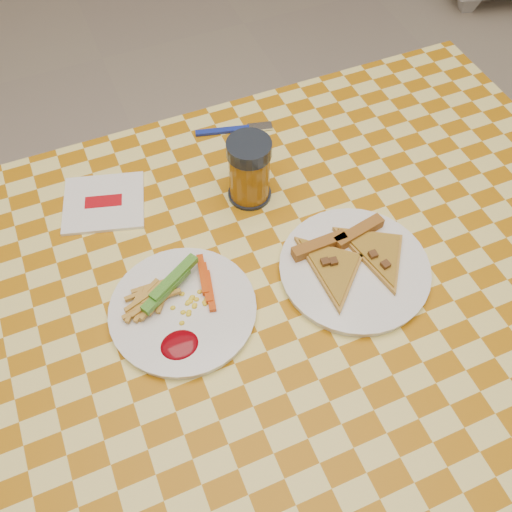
# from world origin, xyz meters

# --- Properties ---
(ground) EXTENTS (8.00, 8.00, 0.00)m
(ground) POSITION_xyz_m (0.00, 0.00, 0.00)
(ground) COLOR beige
(ground) RESTS_ON ground
(table) EXTENTS (1.28, 0.88, 0.76)m
(table) POSITION_xyz_m (0.00, 0.00, 0.68)
(table) COLOR silver
(table) RESTS_ON ground
(plate_left) EXTENTS (0.29, 0.29, 0.01)m
(plate_left) POSITION_xyz_m (-0.14, 0.01, 0.76)
(plate_left) COLOR white
(plate_left) RESTS_ON table
(plate_right) EXTENTS (0.31, 0.31, 0.01)m
(plate_right) POSITION_xyz_m (0.14, -0.03, 0.76)
(plate_right) COLOR white
(plate_right) RESTS_ON table
(fries_veggies) EXTENTS (0.17, 0.16, 0.04)m
(fries_veggies) POSITION_xyz_m (-0.15, 0.02, 0.78)
(fries_veggies) COLOR gold
(fries_veggies) RESTS_ON plate_left
(pizza_slices) EXTENTS (0.21, 0.20, 0.02)m
(pizza_slices) POSITION_xyz_m (0.14, -0.02, 0.78)
(pizza_slices) COLOR gold
(pizza_slices) RESTS_ON plate_right
(drink_glass) EXTENTS (0.08, 0.08, 0.13)m
(drink_glass) POSITION_xyz_m (0.04, 0.19, 0.82)
(drink_glass) COLOR black
(drink_glass) RESTS_ON table
(napkin) EXTENTS (0.17, 0.16, 0.01)m
(napkin) POSITION_xyz_m (-0.20, 0.27, 0.76)
(napkin) COLOR white
(napkin) RESTS_ON table
(fork) EXTENTS (0.15, 0.05, 0.01)m
(fork) POSITION_xyz_m (0.08, 0.35, 0.76)
(fork) COLOR navy
(fork) RESTS_ON table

